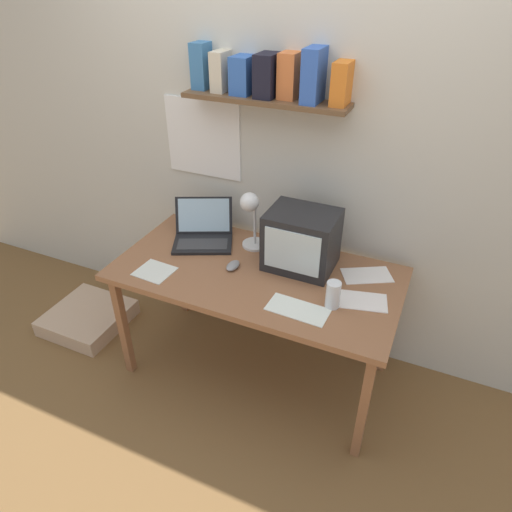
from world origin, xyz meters
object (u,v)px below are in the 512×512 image
(computer_mouse, at_px, (233,266))
(printed_handout, at_px, (155,271))
(juice_glass, at_px, (333,296))
(loose_paper_near_monitor, at_px, (298,309))
(laptop, at_px, (203,231))
(loose_paper_near_laptop, at_px, (367,275))
(open_notebook, at_px, (359,301))
(floor_cushion, at_px, (88,318))
(corner_desk, at_px, (256,281))
(desk_lamp, at_px, (251,212))
(crt_monitor, at_px, (301,240))

(computer_mouse, height_order, printed_handout, computer_mouse)
(juice_glass, xyz_separation_m, loose_paper_near_monitor, (-0.14, -0.10, -0.06))
(laptop, distance_m, printed_handout, 0.42)
(juice_glass, xyz_separation_m, loose_paper_near_laptop, (0.10, 0.32, -0.06))
(computer_mouse, relative_size, open_notebook, 0.36)
(juice_glass, distance_m, loose_paper_near_monitor, 0.18)
(laptop, bearing_deg, computer_mouse, -58.55)
(computer_mouse, relative_size, floor_cushion, 0.21)
(corner_desk, xyz_separation_m, open_notebook, (0.57, -0.02, 0.06))
(loose_paper_near_monitor, bearing_deg, desk_lamp, 136.84)
(desk_lamp, bearing_deg, loose_paper_near_monitor, -40.71)
(printed_handout, bearing_deg, floor_cushion, 170.39)
(crt_monitor, xyz_separation_m, open_notebook, (0.37, -0.18, -0.16))
(computer_mouse, height_order, loose_paper_near_laptop, computer_mouse)
(desk_lamp, height_order, printed_handout, desk_lamp)
(crt_monitor, distance_m, computer_mouse, 0.40)
(corner_desk, height_order, open_notebook, open_notebook)
(juice_glass, bearing_deg, loose_paper_near_laptop, 73.02)
(desk_lamp, bearing_deg, juice_glass, -25.97)
(loose_paper_near_monitor, bearing_deg, crt_monitor, 107.96)
(loose_paper_near_laptop, relative_size, floor_cushion, 0.59)
(corner_desk, distance_m, desk_lamp, 0.38)
(loose_paper_near_laptop, height_order, printed_handout, same)
(open_notebook, bearing_deg, juice_glass, -140.00)
(crt_monitor, relative_size, floor_cushion, 0.73)
(corner_desk, relative_size, open_notebook, 5.16)
(loose_paper_near_monitor, relative_size, printed_handout, 1.50)
(laptop, relative_size, desk_lamp, 1.21)
(loose_paper_near_laptop, distance_m, loose_paper_near_monitor, 0.48)
(desk_lamp, distance_m, loose_paper_near_monitor, 0.64)
(desk_lamp, height_order, loose_paper_near_laptop, desk_lamp)
(printed_handout, bearing_deg, loose_paper_near_laptop, 22.32)
(loose_paper_near_laptop, bearing_deg, crt_monitor, -172.02)
(crt_monitor, distance_m, laptop, 0.63)
(printed_handout, bearing_deg, open_notebook, 10.78)
(juice_glass, bearing_deg, laptop, 161.53)
(juice_glass, relative_size, computer_mouse, 1.30)
(juice_glass, bearing_deg, computer_mouse, 170.73)
(loose_paper_near_monitor, xyz_separation_m, printed_handout, (-0.82, -0.01, 0.00))
(crt_monitor, distance_m, loose_paper_near_monitor, 0.42)
(crt_monitor, height_order, floor_cushion, crt_monitor)
(corner_desk, height_order, laptop, laptop)
(laptop, bearing_deg, crt_monitor, -26.67)
(laptop, distance_m, loose_paper_near_laptop, 0.98)
(juice_glass, xyz_separation_m, open_notebook, (0.11, 0.09, -0.06))
(crt_monitor, xyz_separation_m, desk_lamp, (-0.31, 0.04, 0.08))
(computer_mouse, relative_size, loose_paper_near_monitor, 0.35)
(computer_mouse, height_order, loose_paper_near_monitor, computer_mouse)
(open_notebook, xyz_separation_m, printed_handout, (-1.07, -0.20, 0.00))
(computer_mouse, relative_size, printed_handout, 0.53)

